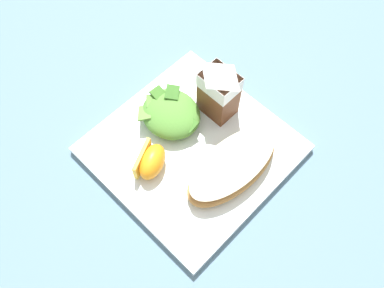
{
  "coord_description": "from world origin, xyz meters",
  "views": [
    {
      "loc": [
        0.21,
        -0.21,
        0.6
      ],
      "look_at": [
        0.0,
        0.0,
        0.03
      ],
      "focal_mm": 38.23,
      "sensor_mm": 36.0,
      "label": 1
    }
  ],
  "objects_px": {
    "milk_carton": "(219,89)",
    "green_salad_pile": "(171,114)",
    "orange_wedge_front": "(151,161)",
    "white_plate": "(192,149)",
    "cheesy_pizza_bread": "(232,166)"
  },
  "relations": [
    {
      "from": "white_plate",
      "to": "green_salad_pile",
      "type": "distance_m",
      "value": 0.07
    },
    {
      "from": "orange_wedge_front",
      "to": "cheesy_pizza_bread",
      "type": "bearing_deg",
      "value": 40.8
    },
    {
      "from": "green_salad_pile",
      "to": "orange_wedge_front",
      "type": "distance_m",
      "value": 0.09
    },
    {
      "from": "white_plate",
      "to": "milk_carton",
      "type": "distance_m",
      "value": 0.11
    },
    {
      "from": "white_plate",
      "to": "milk_carton",
      "type": "xyz_separation_m",
      "value": [
        -0.02,
        0.08,
        0.07
      ]
    },
    {
      "from": "milk_carton",
      "to": "green_salad_pile",
      "type": "bearing_deg",
      "value": -119.88
    },
    {
      "from": "white_plate",
      "to": "cheesy_pizza_bread",
      "type": "xyz_separation_m",
      "value": [
        0.07,
        0.01,
        0.03
      ]
    },
    {
      "from": "white_plate",
      "to": "green_salad_pile",
      "type": "xyz_separation_m",
      "value": [
        -0.06,
        0.01,
        0.03
      ]
    },
    {
      "from": "green_salad_pile",
      "to": "milk_carton",
      "type": "distance_m",
      "value": 0.09
    },
    {
      "from": "cheesy_pizza_bread",
      "to": "orange_wedge_front",
      "type": "relative_size",
      "value": 2.52
    },
    {
      "from": "cheesy_pizza_bread",
      "to": "milk_carton",
      "type": "bearing_deg",
      "value": 143.71
    },
    {
      "from": "green_salad_pile",
      "to": "white_plate",
      "type": "bearing_deg",
      "value": -10.97
    },
    {
      "from": "orange_wedge_front",
      "to": "white_plate",
      "type": "bearing_deg",
      "value": 73.67
    },
    {
      "from": "milk_carton",
      "to": "orange_wedge_front",
      "type": "bearing_deg",
      "value": -90.08
    },
    {
      "from": "milk_carton",
      "to": "orange_wedge_front",
      "type": "distance_m",
      "value": 0.15
    }
  ]
}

